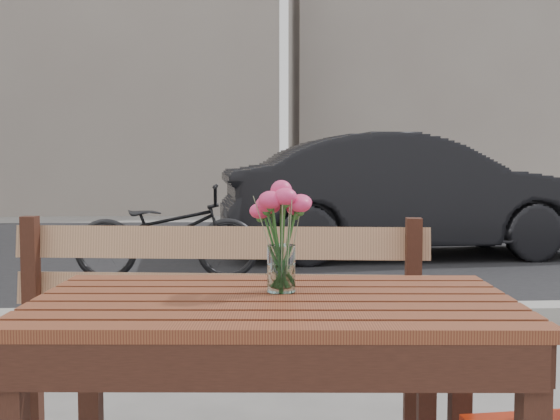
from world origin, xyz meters
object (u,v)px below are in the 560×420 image
at_px(bicycle, 167,232).
at_px(parked_car, 408,195).
at_px(main_vase, 281,223).
at_px(main_table, 274,345).

bearing_deg(bicycle, parked_car, -60.43).
distance_m(parked_car, bicycle, 3.04).
distance_m(main_vase, parked_car, 6.44).
distance_m(main_table, parked_car, 6.52).
xyz_separation_m(main_table, main_vase, (0.03, 0.07, 0.31)).
height_order(main_vase, parked_car, parked_car).
xyz_separation_m(main_vase, bicycle, (-0.74, 4.68, -0.50)).
relative_size(main_table, bicycle, 0.75).
xyz_separation_m(main_table, parked_car, (1.93, 6.22, 0.07)).
relative_size(parked_car, bicycle, 2.53).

